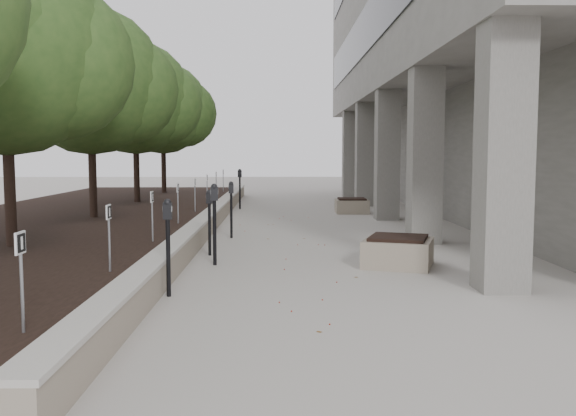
{
  "coord_description": "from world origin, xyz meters",
  "views": [
    {
      "loc": [
        0.05,
        -8.24,
        2.09
      ],
      "look_at": [
        0.26,
        5.91,
        0.82
      ],
      "focal_mm": 38.79,
      "sensor_mm": 36.0,
      "label": 1
    }
  ],
  "objects": [
    {
      "name": "parking_meter_3",
      "position": [
        -1.35,
        4.26,
        0.67
      ],
      "size": [
        0.14,
        0.11,
        1.34
      ],
      "primitive_type": null,
      "rotation": [
        0.0,
        0.0,
        -0.1
      ],
      "color": "black",
      "rests_on": "ground"
    },
    {
      "name": "retaining_wall",
      "position": [
        -1.82,
        9.0,
        0.25
      ],
      "size": [
        0.39,
        26.0,
        0.5
      ],
      "primitive_type": null,
      "color": "#A29580",
      "rests_on": "ground"
    },
    {
      "name": "parking_meter_2",
      "position": [
        -1.14,
        3.18,
        0.76
      ],
      "size": [
        0.17,
        0.13,
        1.52
      ],
      "primitive_type": null,
      "rotation": [
        0.0,
        0.0,
        0.2
      ],
      "color": "black",
      "rests_on": "ground"
    },
    {
      "name": "crabapple_tree_5",
      "position": [
        -4.8,
        18.0,
        3.12
      ],
      "size": [
        4.6,
        4.0,
        5.44
      ],
      "primitive_type": null,
      "color": "#2E4F1E",
      "rests_on": "planting_bed"
    },
    {
      "name": "parking_sign_6",
      "position": [
        -2.35,
        12.5,
        0.88
      ],
      "size": [
        0.04,
        0.22,
        0.96
      ],
      "primitive_type": null,
      "color": "black",
      "rests_on": "planting_bed"
    },
    {
      "name": "crabapple_tree_4",
      "position": [
        -4.8,
        13.0,
        3.12
      ],
      "size": [
        4.6,
        4.0,
        5.44
      ],
      "primitive_type": null,
      "color": "#2E4F1E",
      "rests_on": "planting_bed"
    },
    {
      "name": "ground",
      "position": [
        0.0,
        0.0,
        0.0
      ],
      "size": [
        90.0,
        90.0,
        0.0
      ],
      "primitive_type": "plane",
      "color": "#ADA89F",
      "rests_on": "ground"
    },
    {
      "name": "planting_bed",
      "position": [
        -5.5,
        9.0,
        0.2
      ],
      "size": [
        7.0,
        26.0,
        0.4
      ],
      "primitive_type": "cube",
      "color": "black",
      "rests_on": "ground"
    },
    {
      "name": "parking_sign_8",
      "position": [
        -2.35,
        18.5,
        0.88
      ],
      "size": [
        0.04,
        0.22,
        0.96
      ],
      "primitive_type": null,
      "color": "black",
      "rests_on": "planting_bed"
    },
    {
      "name": "parking_sign_3",
      "position": [
        -2.35,
        3.5,
        0.88
      ],
      "size": [
        0.04,
        0.22,
        0.96
      ],
      "primitive_type": null,
      "color": "black",
      "rests_on": "planting_bed"
    },
    {
      "name": "crabapple_tree_3",
      "position": [
        -4.8,
        8.0,
        3.12
      ],
      "size": [
        4.6,
        4.0,
        5.44
      ],
      "primitive_type": null,
      "color": "#2E4F1E",
      "rests_on": "planting_bed"
    },
    {
      "name": "planter_front",
      "position": [
        2.24,
        3.03,
        0.28
      ],
      "size": [
        1.51,
        1.51,
        0.56
      ],
      "primitive_type": null,
      "rotation": [
        0.0,
        0.0,
        -0.32
      ],
      "color": "#A29580",
      "rests_on": "ground"
    },
    {
      "name": "berry_scatter",
      "position": [
        -0.1,
        5.0,
        0.01
      ],
      "size": [
        3.3,
        14.1,
        0.02
      ],
      "primitive_type": null,
      "color": "#9A1D0B",
      "rests_on": "ground"
    },
    {
      "name": "parking_sign_5",
      "position": [
        -2.35,
        9.5,
        0.88
      ],
      "size": [
        0.04,
        0.22,
        0.96
      ],
      "primitive_type": null,
      "color": "black",
      "rests_on": "planting_bed"
    },
    {
      "name": "parking_sign_1",
      "position": [
        -2.35,
        -2.5,
        0.88
      ],
      "size": [
        0.04,
        0.22,
        0.96
      ],
      "primitive_type": null,
      "color": "black",
      "rests_on": "planting_bed"
    },
    {
      "name": "parking_sign_7",
      "position": [
        -2.35,
        15.5,
        0.88
      ],
      "size": [
        0.04,
        0.22,
        0.96
      ],
      "primitive_type": null,
      "color": "black",
      "rests_on": "planting_bed"
    },
    {
      "name": "crabapple_tree_2",
      "position": [
        -4.8,
        3.0,
        3.12
      ],
      "size": [
        4.6,
        4.0,
        5.44
      ],
      "primitive_type": null,
      "color": "#2E4F1E",
      "rests_on": "planting_bed"
    },
    {
      "name": "parking_sign_4",
      "position": [
        -2.35,
        6.5,
        0.88
      ],
      "size": [
        0.04,
        0.22,
        0.96
      ],
      "primitive_type": null,
      "color": "black",
      "rests_on": "planting_bed"
    },
    {
      "name": "planter_back",
      "position": [
        2.56,
        13.1,
        0.26
      ],
      "size": [
        1.11,
        1.11,
        0.52
      ],
      "primitive_type": null,
      "rotation": [
        0.0,
        0.0,
        -0.01
      ],
      "color": "#A29580",
      "rests_on": "ground"
    },
    {
      "name": "parking_meter_5",
      "position": [
        -1.39,
        14.6,
        0.74
      ],
      "size": [
        0.17,
        0.15,
        1.48
      ],
      "primitive_type": null,
      "rotation": [
        0.0,
        0.0,
        -0.33
      ],
      "color": "black",
      "rests_on": "ground"
    },
    {
      "name": "parking_meter_4",
      "position": [
        -1.11,
        6.84,
        0.69
      ],
      "size": [
        0.15,
        0.11,
        1.39
      ],
      "primitive_type": null,
      "rotation": [
        0.0,
        0.0,
        0.12
      ],
      "color": "black",
      "rests_on": "ground"
    },
    {
      "name": "parking_meter_1",
      "position": [
        -1.55,
        0.66,
        0.71
      ],
      "size": [
        0.14,
        0.1,
        1.43
      ],
      "primitive_type": null,
      "rotation": [
        0.0,
        0.0,
        -0.02
      ],
      "color": "black",
      "rests_on": "ground"
    },
    {
      "name": "parking_sign_2",
      "position": [
        -2.35,
        0.5,
        0.88
      ],
      "size": [
        0.04,
        0.22,
        0.96
      ],
      "primitive_type": null,
      "color": "black",
      "rests_on": "planting_bed"
    }
  ]
}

